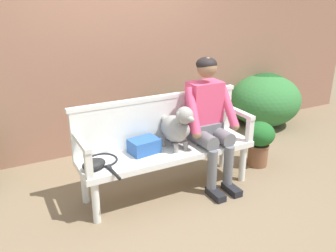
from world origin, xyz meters
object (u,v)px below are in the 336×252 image
Objects in this scene: tennis_racket at (103,161)px; sports_bag at (144,146)px; dog_on_bench at (177,127)px; person_seated at (208,117)px; baseball_glove at (94,164)px; garden_bench at (168,155)px; potted_plant at (259,140)px.

tennis_racket is 2.02× the size of sports_bag.
dog_on_bench is 1.67× the size of sports_bag.
person_seated is 1.25m from baseball_glove.
garden_bench is at bearing -2.42° from tennis_racket.
tennis_racket is at bearing 177.58° from garden_bench.
baseball_glove is (-1.23, -0.05, -0.23)m from person_seated.
dog_on_bench reaches higher than sports_bag.
sports_bag is 1.46m from potted_plant.
dog_on_bench reaches higher than potted_plant.
garden_bench is at bearing -178.94° from potted_plant.
potted_plant is (1.98, 0.08, -0.19)m from baseball_glove.
sports_bag reaches higher than garden_bench.
sports_bag reaches higher than tennis_racket.
dog_on_bench is 2.13× the size of baseball_glove.
baseball_glove is at bearing -168.82° from sports_bag.
dog_on_bench is at bearing -12.48° from sports_bag.
garden_bench is 0.27m from sports_bag.
garden_bench is 6.37× the size of sports_bag.
garden_bench is 0.66m from tennis_racket.
potted_plant reaches higher than garden_bench.
baseball_glove is at bearing -177.69° from potted_plant.
sports_bag is at bearing 168.57° from garden_bench.
baseball_glove reaches higher than tennis_racket.
potted_plant is at bearing -1.01° from sports_bag.
tennis_racket is 1.06× the size of potted_plant.
tennis_racket is (-1.12, 0.04, -0.26)m from person_seated.
garden_bench is 3.33× the size of potted_plant.
tennis_racket reaches higher than garden_bench.
dog_on_bench is (-0.37, -0.01, -0.04)m from person_seated.
potted_plant is (1.12, 0.05, -0.38)m from dog_on_bench.
potted_plant is (1.21, 0.02, -0.09)m from garden_bench.
person_seated is 0.37m from dog_on_bench.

